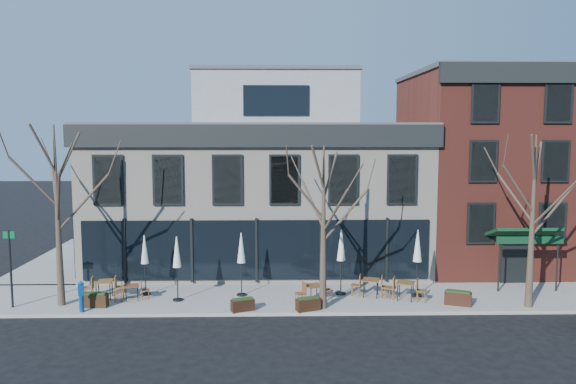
{
  "coord_description": "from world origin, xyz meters",
  "views": [
    {
      "loc": [
        0.97,
        -27.47,
        7.81
      ],
      "look_at": [
        1.62,
        2.0,
        4.57
      ],
      "focal_mm": 35.0,
      "sensor_mm": 36.0,
      "label": 1
    }
  ],
  "objects": [
    {
      "name": "tree_mid",
      "position": [
        3.01,
        -3.9,
        3.79
      ],
      "size": [
        3.5,
        3.55,
        7.04
      ],
      "color": "#382B21",
      "rests_on": "sidewalk_front"
    },
    {
      "name": "cafe_set_0",
      "position": [
        -6.91,
        -2.23,
        0.66
      ],
      "size": [
        1.93,
        0.85,
        1.0
      ],
      "color": "brown",
      "rests_on": "sidewalk_front"
    },
    {
      "name": "cafe_set_3",
      "position": [
        2.67,
        -3.0,
        0.63
      ],
      "size": [
        1.82,
        1.1,
        0.94
      ],
      "color": "brown",
      "rests_on": "sidewalk_front"
    },
    {
      "name": "umbrella_3",
      "position": [
        4.01,
        -1.84,
        2.32
      ],
      "size": [
        0.49,
        0.49,
        3.07
      ],
      "color": "black",
      "rests_on": "sidewalk_front"
    },
    {
      "name": "red_brick_building",
      "position": [
        13.0,
        4.98,
        5.64
      ],
      "size": [
        8.2,
        11.78,
        11.18
      ],
      "color": "maroon",
      "rests_on": "ground"
    },
    {
      "name": "planter_3",
      "position": [
        9.0,
        -3.59,
        0.47
      ],
      "size": [
        1.23,
        0.85,
        0.64
      ],
      "color": "black",
      "rests_on": "sidewalk_front"
    },
    {
      "name": "call_box",
      "position": [
        -7.27,
        -4.2,
        0.87
      ],
      "size": [
        0.27,
        0.27,
        1.36
      ],
      "color": "#0B3F93",
      "rests_on": "sidewalk_front"
    },
    {
      "name": "umbrella_0",
      "position": [
        -5.14,
        -1.7,
        2.15
      ],
      "size": [
        0.45,
        0.45,
        2.83
      ],
      "color": "black",
      "rests_on": "sidewalk_front"
    },
    {
      "name": "planter_0",
      "position": [
        -6.96,
        -3.5,
        0.46
      ],
      "size": [
        1.14,
        0.48,
        0.63
      ],
      "color": "black",
      "rests_on": "sidewalk_front"
    },
    {
      "name": "tree_right",
      "position": [
        12.01,
        -3.9,
        4.02
      ],
      "size": [
        3.72,
        3.77,
        7.48
      ],
      "color": "#382B21",
      "rests_on": "sidewalk_front"
    },
    {
      "name": "sidewalk_front",
      "position": [
        3.25,
        -2.15,
        0.07
      ],
      "size": [
        33.5,
        4.7,
        0.15
      ],
      "primitive_type": "cube",
      "color": "gray",
      "rests_on": "ground"
    },
    {
      "name": "ground",
      "position": [
        0.0,
        0.0,
        0.0
      ],
      "size": [
        120.0,
        120.0,
        0.0
      ],
      "primitive_type": "plane",
      "color": "black",
      "rests_on": "ground"
    },
    {
      "name": "umbrella_1",
      "position": [
        -3.48,
        -2.67,
        2.22
      ],
      "size": [
        0.47,
        0.47,
        2.94
      ],
      "color": "black",
      "rests_on": "sidewalk_front"
    },
    {
      "name": "sign_pole",
      "position": [
        -10.5,
        -3.5,
        2.07
      ],
      "size": [
        0.5,
        0.1,
        3.4
      ],
      "color": "black",
      "rests_on": "sidewalk_front"
    },
    {
      "name": "sidewalk_side",
      "position": [
        -11.25,
        6.0,
        0.07
      ],
      "size": [
        4.5,
        12.0,
        0.15
      ],
      "primitive_type": "cube",
      "color": "gray",
      "rests_on": "ground"
    },
    {
      "name": "planter_2",
      "position": [
        2.34,
        -4.2,
        0.43
      ],
      "size": [
        1.1,
        0.73,
        0.57
      ],
      "color": "black",
      "rests_on": "sidewalk_front"
    },
    {
      "name": "umbrella_2",
      "position": [
        -0.63,
        -1.95,
        2.24
      ],
      "size": [
        0.47,
        0.47,
        2.97
      ],
      "color": "black",
      "rests_on": "sidewalk_front"
    },
    {
      "name": "cafe_set_1",
      "position": [
        -5.57,
        -2.57,
        0.58
      ],
      "size": [
        1.64,
        0.83,
        0.84
      ],
      "color": "brown",
      "rests_on": "sidewalk_front"
    },
    {
      "name": "tree_corner",
      "position": [
        -8.49,
        -3.2,
        4.25
      ],
      "size": [
        3.93,
        3.98,
        7.92
      ],
      "color": "#382B21",
      "rests_on": "sidewalk_front"
    },
    {
      "name": "umbrella_4",
      "position": [
        7.49,
        -2.25,
        2.35
      ],
      "size": [
        0.5,
        0.5,
        3.12
      ],
      "color": "black",
      "rests_on": "sidewalk_front"
    },
    {
      "name": "cafe_set_5",
      "position": [
        6.84,
        -2.81,
        0.67
      ],
      "size": [
        1.96,
        1.13,
        1.01
      ],
      "color": "brown",
      "rests_on": "sidewalk_front"
    },
    {
      "name": "corner_building",
      "position": [
        0.07,
        5.07,
        4.72
      ],
      "size": [
        18.39,
        10.39,
        11.1
      ],
      "color": "beige",
      "rests_on": "ground"
    },
    {
      "name": "cafe_set_4",
      "position": [
        5.37,
        -2.21,
        0.66
      ],
      "size": [
        1.92,
        0.92,
        0.99
      ],
      "color": "brown",
      "rests_on": "sidewalk_front"
    },
    {
      "name": "planter_1",
      "position": [
        -0.45,
        -4.2,
        0.42
      ],
      "size": [
        1.06,
        0.73,
        0.55
      ],
      "color": "black",
      "rests_on": "sidewalk_front"
    }
  ]
}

